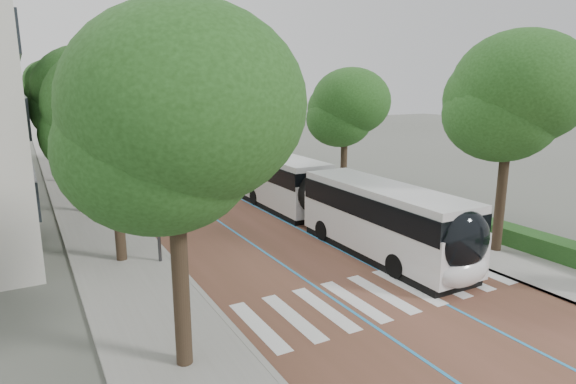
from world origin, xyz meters
name	(u,v)px	position (x,y,z in m)	size (l,w,h in m)	color
ground	(396,306)	(0.00, 0.00, 0.00)	(160.00, 160.00, 0.00)	#51544C
road	(140,156)	(0.00, 40.00, 0.01)	(11.00, 140.00, 0.02)	brown
sidewalk_left	(62,161)	(-7.50, 40.00, 0.06)	(4.00, 140.00, 0.12)	gray
sidewalk_right	(208,151)	(7.50, 40.00, 0.06)	(4.00, 140.00, 0.12)	gray
kerb_left	(83,160)	(-5.60, 40.00, 0.06)	(0.20, 140.00, 0.14)	gray
kerb_right	(191,152)	(5.60, 40.00, 0.06)	(0.20, 140.00, 0.14)	gray
zebra_crossing	(382,293)	(0.20, 1.00, 0.03)	(10.55, 3.60, 0.01)	silver
lane_line_left	(124,157)	(-1.60, 40.00, 0.02)	(0.12, 126.00, 0.01)	#2684C0
lane_line_right	(155,155)	(1.60, 40.00, 0.02)	(0.12, 126.00, 0.01)	#2684C0
hedge	(557,249)	(9.10, 0.00, 0.52)	(1.20, 14.00, 0.80)	#163D15
streetlight_far	(273,119)	(6.62, 22.00, 4.82)	(1.82, 0.20, 8.00)	#313133
lamp_post_left	(155,169)	(-6.10, 8.00, 4.12)	(0.14, 0.14, 8.00)	#313133
trees_left	(72,97)	(-7.50, 23.63, 6.67)	(5.84, 60.65, 9.70)	black
trees_right	(293,98)	(7.70, 20.74, 6.47)	(5.73, 47.51, 9.20)	black
lead_bus	(334,202)	(2.86, 8.01, 1.63)	(2.73, 18.42, 3.20)	black
bus_queued_0	(220,159)	(3.05, 24.57, 1.62)	(2.66, 12.42, 3.20)	silver
bus_queued_1	(173,141)	(3.08, 38.08, 1.62)	(3.15, 12.51, 3.20)	silver
bus_queued_2	(142,131)	(2.77, 51.24, 1.62)	(2.65, 12.42, 3.20)	silver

